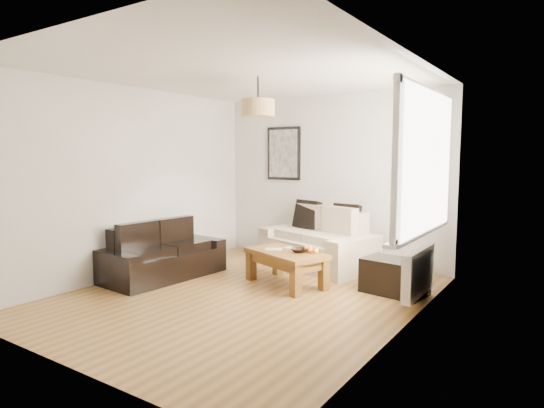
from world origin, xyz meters
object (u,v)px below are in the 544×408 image
Objects in this scene: sofa_leather at (164,252)px; ottoman at (395,276)px; coffee_table at (286,268)px; loveseat_cream at (317,239)px.

ottoman is at bearing -65.81° from sofa_leather.
sofa_leather is 2.23× the size of ottoman.
coffee_table is at bearing -162.26° from ottoman.
loveseat_cream is 2.25m from sofa_leather.
loveseat_cream is at bearing 154.54° from ottoman.
sofa_leather is (-1.46, -1.71, -0.07)m from loveseat_cream.
coffee_table is (1.59, 0.62, -0.13)m from sofa_leather.
ottoman is at bearing -8.62° from loveseat_cream.
loveseat_cream is 2.33× the size of ottoman.
coffee_table is at bearing -66.31° from loveseat_cream.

